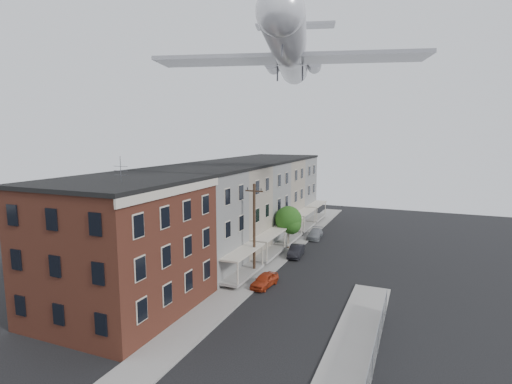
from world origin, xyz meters
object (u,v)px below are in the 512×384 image
Objects in this scene: car_mid at (296,251)px; airplane at (290,52)px; utility_pole at (254,228)px; car_far at (315,234)px; street_tree at (289,221)px; car_near at (264,280)px.

airplane is at bearing -88.83° from car_mid.
car_far is (2.00, 16.01, -4.07)m from utility_pole.
car_mid is at bearing -56.45° from street_tree.
car_mid is 0.93× the size of car_far.
airplane reaches higher than car_mid.
utility_pole is 17.00m from airplane.
car_near is 0.85× the size of car_far.
car_mid is (0.00, 9.78, 0.04)m from car_near.
car_near is at bearing -82.25° from street_tree.
airplane is (0.57, -13.47, 20.68)m from car_far.
car_near is 0.91× the size of car_mid.
car_far is at bearing 74.63° from street_tree.
street_tree is 0.19× the size of airplane.
car_mid is 21.22m from airplane.
car_far is (1.67, 6.08, -2.84)m from street_tree.
car_mid reaches higher than car_near.
utility_pole is 16.64m from car_far.
car_far is at bearing 92.43° from airplane.
airplane is at bearing -91.93° from car_far.
street_tree is 4.13m from car_mid.
street_tree is 1.24× the size of car_far.
street_tree is 19.44m from airplane.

